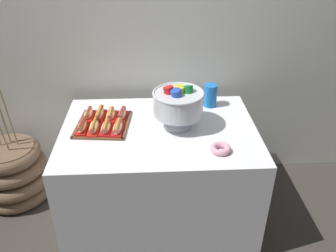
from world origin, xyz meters
TOP-DOWN VIEW (x-y plane):
  - ground_plane at (0.00, 0.00)m, footprint 10.00×10.00m
  - back_wall at (0.00, 0.61)m, footprint 6.00×0.10m
  - buffet_table at (0.00, 0.00)m, footprint 1.26×0.89m
  - floor_vase at (-1.13, 0.27)m, footprint 0.56×0.56m
  - serving_tray at (-0.36, 0.06)m, footprint 0.36×0.39m
  - hot_dog_0 at (-0.48, -0.01)m, footprint 0.07×0.17m
  - hot_dog_1 at (-0.41, -0.02)m, footprint 0.07×0.18m
  - hot_dog_2 at (-0.33, -0.02)m, footprint 0.08×0.17m
  - hot_dog_3 at (-0.26, -0.03)m, footprint 0.08×0.18m
  - hot_dog_4 at (-0.47, 0.15)m, footprint 0.07×0.16m
  - hot_dog_5 at (-0.39, 0.15)m, footprint 0.07×0.18m
  - hot_dog_6 at (-0.32, 0.14)m, footprint 0.07×0.16m
  - hot_dog_7 at (-0.24, 0.13)m, footprint 0.08×0.16m
  - punch_bowl at (0.12, 0.02)m, footprint 0.32×0.32m
  - cup_stack at (0.37, 0.30)m, footprint 0.09×0.09m
  - donut at (0.35, -0.27)m, footprint 0.12×0.12m

SIDE VIEW (x-z plane):
  - ground_plane at x=0.00m, z-range 0.00..0.00m
  - floor_vase at x=-1.13m, z-range -0.30..0.74m
  - buffet_table at x=0.00m, z-range 0.02..0.77m
  - serving_tray at x=-0.36m, z-range 0.74..0.76m
  - donut at x=0.35m, z-range 0.75..0.78m
  - hot_dog_6 at x=-0.32m, z-range 0.75..0.81m
  - hot_dog_2 at x=-0.33m, z-range 0.75..0.81m
  - hot_dog_4 at x=-0.47m, z-range 0.75..0.81m
  - hot_dog_3 at x=-0.26m, z-range 0.75..0.81m
  - hot_dog_1 at x=-0.41m, z-range 0.75..0.81m
  - hot_dog_5 at x=-0.39m, z-range 0.75..0.81m
  - hot_dog_0 at x=-0.48m, z-range 0.75..0.81m
  - hot_dog_7 at x=-0.24m, z-range 0.75..0.81m
  - cup_stack at x=0.37m, z-range 0.75..0.91m
  - punch_bowl at x=0.12m, z-range 0.78..1.06m
  - back_wall at x=0.00m, z-range 0.00..2.60m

